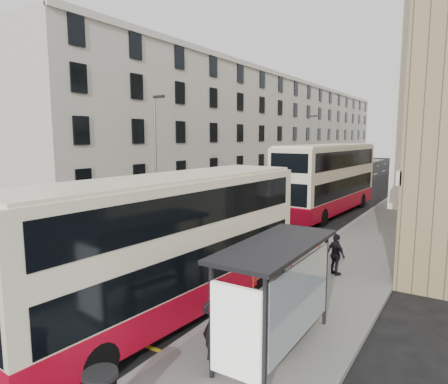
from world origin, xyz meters
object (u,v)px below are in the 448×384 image
Objects in this scene: double_decker_rear at (328,179)px; pedestrian_mid at (302,297)px; double_decker_front at (170,246)px; car_red at (406,165)px; car_dark at (362,163)px; car_silver at (345,168)px; street_lamp_far at (310,143)px; pedestrian_near at (215,324)px; white_van at (308,175)px; bus_shelter at (275,277)px; street_lamp_near at (156,148)px; pedestrian_far at (336,254)px.

pedestrian_mid is (4.82, -17.22, -1.48)m from double_decker_rear.
double_decker_front reaches higher than car_red.
double_decker_front is at bearing -99.44° from car_dark.
car_silver is at bearing 88.88° from pedestrian_mid.
street_lamp_far is 45.51m from pedestrian_near.
white_van is 1.32× the size of car_silver.
street_lamp_far reaches higher than bus_shelter.
street_lamp_near is at bearing -75.95° from car_silver.
pedestrian_near is 2.94m from pedestrian_mid.
white_van is 15.13m from car_silver.
double_decker_front is 2.76× the size of car_silver.
car_silver is (-13.13, 51.91, -0.32)m from pedestrian_mid.
street_lamp_near is 15.85m from pedestrian_far.
car_red is (-5.61, 60.17, -0.21)m from pedestrian_mid.
pedestrian_mid is at bearing -121.52° from pedestrian_near.
car_dark is (-0.40, 12.77, 0.03)m from car_silver.
car_red is at bearing 63.90° from car_silver.
pedestrian_mid is at bearing -96.10° from car_dark.
bus_shelter is 3.79m from double_decker_front.
street_lamp_near is at bearing -90.00° from street_lamp_far.
pedestrian_far is 48.92m from car_silver.
street_lamp_far is 4.99× the size of pedestrian_far.
double_decker_rear is at bearing -60.33° from car_silver.
double_decker_front is 3.26m from pedestrian_near.
double_decker_rear is 2.38× the size of white_van.
pedestrian_mid is 53.55m from car_silver.
street_lamp_near is 54.28m from car_dark.
double_decker_front is at bearing -96.13° from white_van.
car_dark is at bearing -89.39° from pedestrian_near.
white_van is at bearing -75.32° from car_silver.
car_dark is (1.15, 24.13, -3.93)m from street_lamp_far.
double_decker_front is 2.09× the size of white_van.
street_lamp_near is 19.34m from pedestrian_near.
double_decker_rear is 48.29m from car_dark.
pedestrian_far reaches higher than car_silver.
bus_shelter is at bearing -60.06° from car_silver.
pedestrian_mid is (3.72, 1.17, -1.18)m from double_decker_front.
street_lamp_far is 1.48× the size of car_red.
street_lamp_far is 43.28m from pedestrian_mid.
car_dark is at bearing 86.50° from pedestrian_mid.
pedestrian_mid reaches higher than pedestrian_far.
pedestrian_near is at bearing -93.15° from white_van.
bus_shelter is 0.39× the size of double_decker_front.
double_decker_rear is (-1.10, 18.39, 0.30)m from double_decker_front.
street_lamp_far is at bearing -81.57° from car_silver.
white_van is at bearing 108.92° from double_decker_front.
car_dark is at bearing -43.58° from pedestrian_far.
street_lamp_near is at bearing -142.59° from double_decker_rear.
bus_shelter is 2.65× the size of pedestrian_far.
white_van is (1.15, -3.77, -3.91)m from street_lamp_far.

